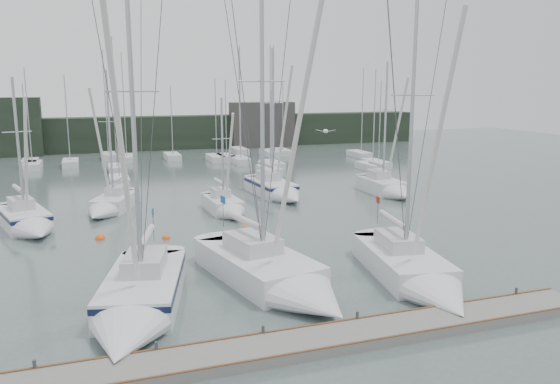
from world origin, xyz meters
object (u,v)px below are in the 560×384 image
Objects in this scene: sailboat_near_right at (418,276)px; buoy_a at (166,239)px; sailboat_mid_e at (389,189)px; sailboat_near_left at (137,305)px; buoy_c at (100,239)px; sailboat_near_center at (283,280)px; sailboat_mid_c at (227,208)px; sailboat_mid_a at (28,222)px; buoy_b at (246,229)px; sailboat_mid_d at (278,190)px; sailboat_mid_b at (109,206)px.

buoy_a is at bearing 138.70° from sailboat_near_right.
sailboat_mid_e is (10.25, 20.37, 0.01)m from sailboat_near_right.
sailboat_mid_e is at bearing 20.13° from buoy_a.
sailboat_near_left is 13.39m from buoy_c.
sailboat_near_center is 1.08× the size of sailboat_near_right.
sailboat_mid_c is at bearing 78.87° from sailboat_near_left.
sailboat_mid_a is 1.17× the size of sailboat_mid_c.
sailboat_near_right is 16.50m from buoy_a.
sailboat_near_right is 1.25× the size of sailboat_mid_e.
sailboat_near_right is 30.16× the size of buoy_b.
sailboat_mid_c is at bearing -144.87° from sailboat_mid_d.
buoy_a is at bearing -142.40° from sailboat_mid_d.
sailboat_mid_c is at bearing 0.16° from sailboat_mid_b.
buoy_a is (-20.65, -7.57, -0.60)m from sailboat_mid_e.
sailboat_near_right is (6.44, -1.54, -0.04)m from sailboat_near_center.
sailboat_mid_d reaches higher than sailboat_mid_c.
sailboat_near_left is 25.86m from sailboat_mid_d.
sailboat_mid_a is at bearing -173.01° from sailboat_mid_e.
sailboat_near_left is 15.15m from buoy_b.
sailboat_near_center is 20.32m from sailboat_mid_a.
sailboat_mid_e is at bearing -11.40° from sailboat_mid_a.
sailboat_near_left reaches higher than sailboat_mid_b.
sailboat_mid_b is 22.30× the size of buoy_b.
sailboat_mid_c is 15.58m from sailboat_mid_e.
buoy_b is at bearing 70.66° from sailboat_near_center.
sailboat_mid_d is (0.57, 22.67, 0.05)m from sailboat_near_right.
buoy_c is at bearing -160.47° from sailboat_mid_c.
sailboat_near_left is 1.44× the size of sailboat_mid_a.
sailboat_near_right is at bearing -25.49° from sailboat_near_center.
sailboat_near_right is at bearing -69.93° from buoy_b.
sailboat_mid_c is at bearing -15.32° from sailboat_mid_a.
buoy_b is (-4.91, 13.44, -0.59)m from sailboat_near_right.
sailboat_mid_b is at bearing 110.19° from buoy_a.
sailboat_mid_d is at bearing 59.61° from sailboat_near_center.
sailboat_near_left is at bearing -173.78° from sailboat_near_right.
buoy_a is 1.03× the size of buoy_b.
sailboat_near_left is 18.98m from sailboat_mid_c.
sailboat_mid_a reaches higher than sailboat_mid_c.
buoy_c is (-0.84, -7.32, -0.54)m from sailboat_mid_b.
sailboat_mid_d is (19.47, 5.07, 0.02)m from sailboat_mid_a.
sailboat_mid_e reaches higher than buoy_b.
sailboat_mid_a is 0.96× the size of sailboat_mid_b.
sailboat_mid_b is 11.78m from buoy_b.
sailboat_near_right reaches higher than sailboat_mid_a.
sailboat_mid_b is at bearing 137.36° from buoy_b.
sailboat_near_left is 1.27× the size of sailboat_mid_e.
sailboat_mid_d is (7.01, 21.13, 0.01)m from sailboat_near_center.
sailboat_mid_d reaches higher than sailboat_mid_a.
buoy_c is at bearing 162.00° from buoy_a.
sailboat_near_right reaches higher than buoy_b.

